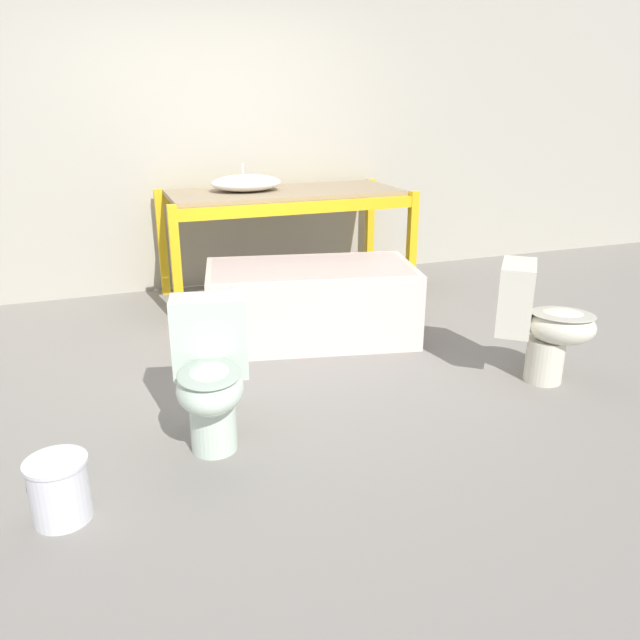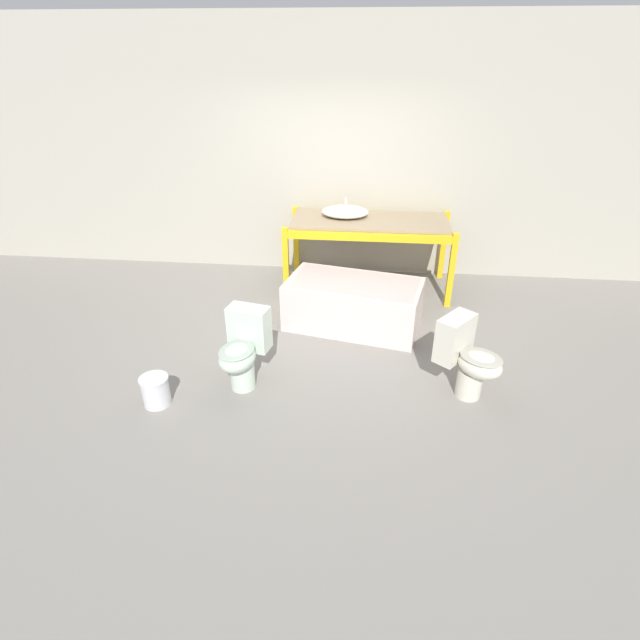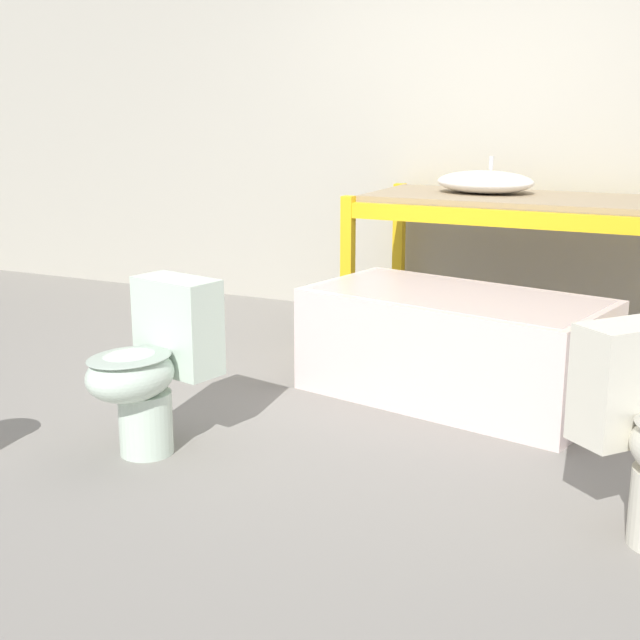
# 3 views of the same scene
# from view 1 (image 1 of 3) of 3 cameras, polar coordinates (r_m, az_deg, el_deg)

# --- Properties ---
(ground_plane) EXTENTS (12.00, 12.00, 0.00)m
(ground_plane) POSITION_cam_1_polar(r_m,az_deg,el_deg) (4.30, -5.44, -3.28)
(ground_plane) COLOR gray
(warehouse_wall_rear) EXTENTS (10.80, 0.08, 3.20)m
(warehouse_wall_rear) POSITION_cam_1_polar(r_m,az_deg,el_deg) (5.79, -11.09, 18.66)
(warehouse_wall_rear) COLOR #B2AD9E
(warehouse_wall_rear) RESTS_ON ground_plane
(shelving_rack) EXTENTS (2.07, 0.94, 0.93)m
(shelving_rack) POSITION_cam_1_polar(r_m,az_deg,el_deg) (5.39, -3.23, 10.51)
(shelving_rack) COLOR yellow
(shelving_rack) RESTS_ON ground_plane
(sink_basin) EXTENTS (0.59, 0.43, 0.22)m
(sink_basin) POSITION_cam_1_polar(r_m,az_deg,el_deg) (5.34, -6.75, 12.34)
(sink_basin) COLOR white
(sink_basin) RESTS_ON shelving_rack
(bathtub_main) EXTENTS (1.60, 1.05, 0.54)m
(bathtub_main) POSITION_cam_1_polar(r_m,az_deg,el_deg) (4.50, -0.83, 2.09)
(bathtub_main) COLOR silver
(bathtub_main) RESTS_ON ground_plane
(toilet_near) EXTENTS (0.67, 0.63, 0.74)m
(toilet_near) POSITION_cam_1_polar(r_m,az_deg,el_deg) (4.02, 19.47, -0.03)
(toilet_near) COLOR silver
(toilet_near) RESTS_ON ground_plane
(toilet_far) EXTENTS (0.46, 0.64, 0.74)m
(toilet_far) POSITION_cam_1_polar(r_m,az_deg,el_deg) (3.13, -9.97, -4.79)
(toilet_far) COLOR silver
(toilet_far) RESTS_ON ground_plane
(bucket_white) EXTENTS (0.26, 0.26, 0.28)m
(bucket_white) POSITION_cam_1_polar(r_m,az_deg,el_deg) (2.88, -22.73, -13.98)
(bucket_white) COLOR silver
(bucket_white) RESTS_ON ground_plane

